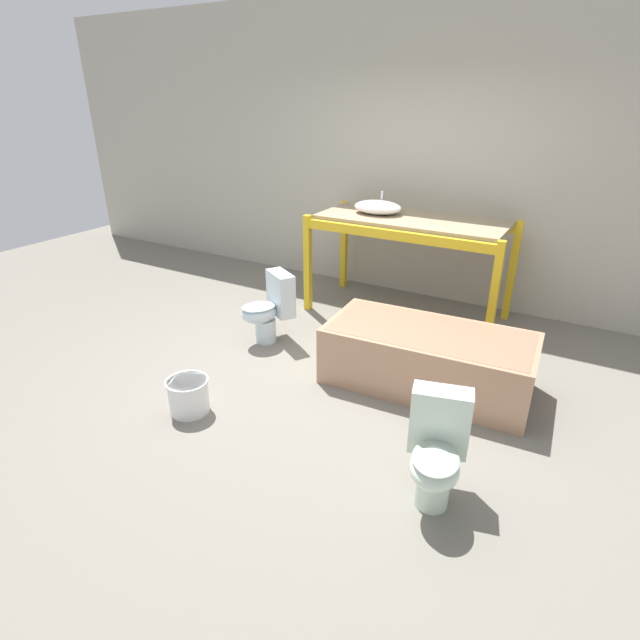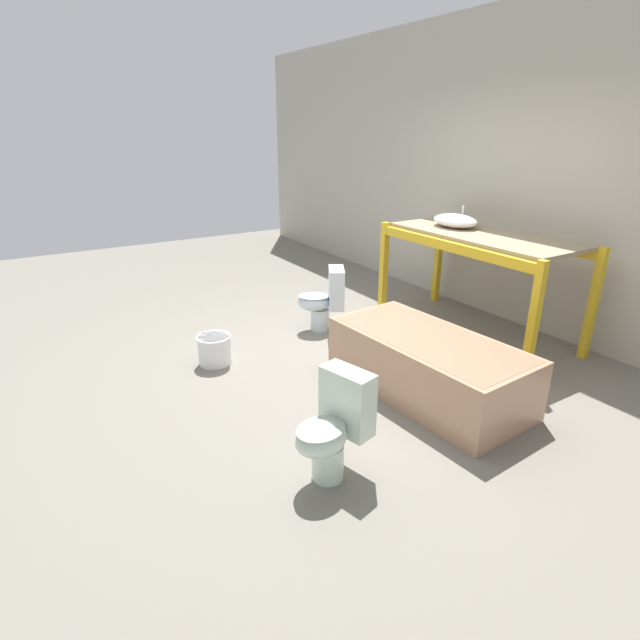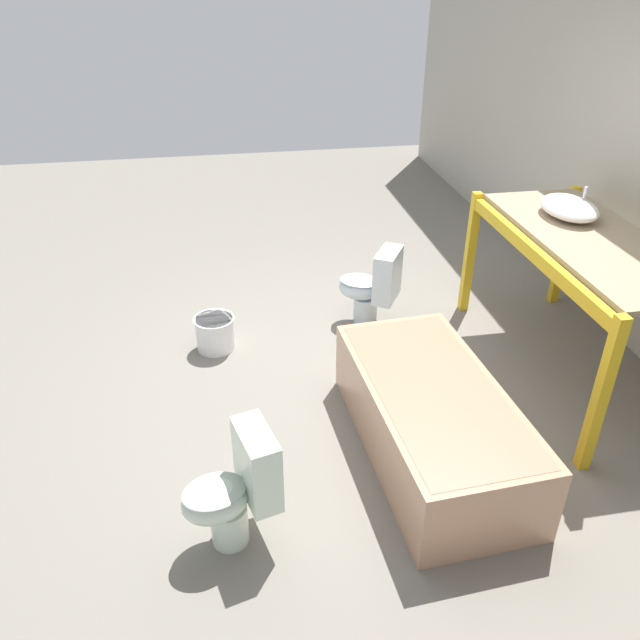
# 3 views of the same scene
# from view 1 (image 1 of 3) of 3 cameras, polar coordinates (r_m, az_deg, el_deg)

# --- Properties ---
(ground_plane) EXTENTS (12.00, 12.00, 0.00)m
(ground_plane) POSITION_cam_1_polar(r_m,az_deg,el_deg) (4.34, -0.08, -5.96)
(ground_plane) COLOR slate
(warehouse_wall_rear) EXTENTS (10.80, 0.08, 3.20)m
(warehouse_wall_rear) POSITION_cam_1_polar(r_m,az_deg,el_deg) (5.83, 11.69, 18.09)
(warehouse_wall_rear) COLOR #B2AD9E
(warehouse_wall_rear) RESTS_ON ground_plane
(shelving_rack) EXTENTS (2.03, 0.91, 1.05)m
(shelving_rack) POSITION_cam_1_polar(r_m,az_deg,el_deg) (5.26, 10.29, 9.86)
(shelving_rack) COLOR gold
(shelving_rack) RESTS_ON ground_plane
(sink_basin) EXTENTS (0.51, 0.36, 0.21)m
(sink_basin) POSITION_cam_1_polar(r_m,az_deg,el_deg) (5.36, 6.60, 12.69)
(sink_basin) COLOR white
(sink_basin) RESTS_ON shelving_rack
(bathtub_main) EXTENTS (1.67, 0.87, 0.49)m
(bathtub_main) POSITION_cam_1_polar(r_m,az_deg,el_deg) (4.13, 12.22, -3.86)
(bathtub_main) COLOR tan
(bathtub_main) RESTS_ON ground_plane
(toilet_near) EXTENTS (0.51, 0.57, 0.67)m
(toilet_near) POSITION_cam_1_polar(r_m,az_deg,el_deg) (4.76, -5.80, 1.44)
(toilet_near) COLOR silver
(toilet_near) RESTS_ON ground_plane
(toilet_far) EXTENTS (0.42, 0.54, 0.67)m
(toilet_far) POSITION_cam_1_polar(r_m,az_deg,el_deg) (3.01, 13.17, -14.31)
(toilet_far) COLOR silver
(toilet_far) RESTS_ON ground_plane
(bucket_white) EXTENTS (0.32, 0.32, 0.27)m
(bucket_white) POSITION_cam_1_polar(r_m,az_deg,el_deg) (3.90, -14.81, -8.28)
(bucket_white) COLOR white
(bucket_white) RESTS_ON ground_plane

